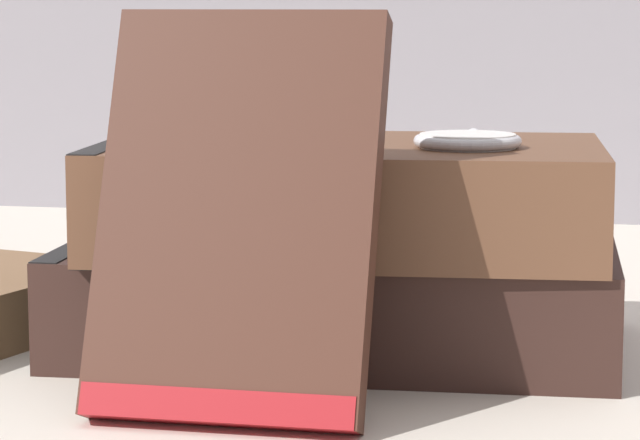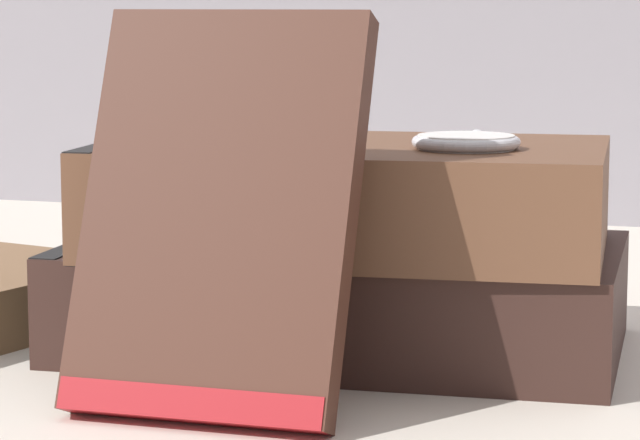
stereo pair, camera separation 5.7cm
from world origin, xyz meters
name	(u,v)px [view 2 (the right image)]	position (x,y,z in m)	size (l,w,h in m)	color
ground_plane	(290,378)	(0.00, 0.00, 0.00)	(3.00, 3.00, 0.00)	beige
book_flat_bottom	(334,296)	(0.00, 0.06, 0.02)	(0.25, 0.16, 0.05)	#331E19
book_flat_top	(341,196)	(0.01, 0.05, 0.07)	(0.23, 0.15, 0.05)	brown
book_leaning_front	(217,227)	(-0.01, -0.05, 0.07)	(0.10, 0.07, 0.15)	#422319
pocket_watch	(466,142)	(0.06, 0.04, 0.10)	(0.05, 0.05, 0.01)	white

